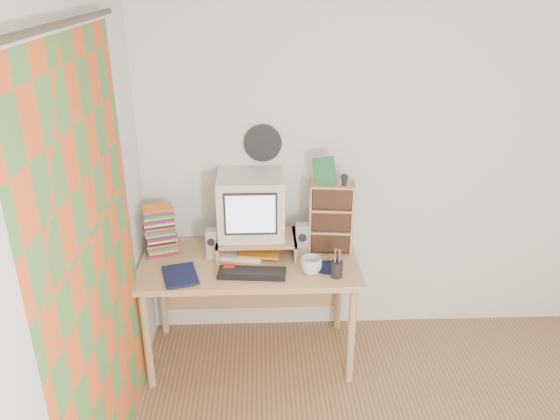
{
  "coord_description": "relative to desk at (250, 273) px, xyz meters",
  "views": [
    {
      "loc": [
        -0.95,
        -1.72,
        2.47
      ],
      "look_at": [
        -0.83,
        1.33,
        1.12
      ],
      "focal_mm": 35.0,
      "sensor_mm": 36.0,
      "label": 1
    }
  ],
  "objects": [
    {
      "name": "desk",
      "position": [
        0.0,
        0.0,
        0.0
      ],
      "size": [
        1.4,
        0.7,
        0.75
      ],
      "color": "tan",
      "rests_on": "floor"
    },
    {
      "name": "keyboard",
      "position": [
        0.02,
        -0.25,
        0.15
      ],
      "size": [
        0.43,
        0.18,
        0.03
      ],
      "primitive_type": "cube",
      "rotation": [
        0.0,
        0.0,
        -0.09
      ],
      "color": "black",
      "rests_on": "desk"
    },
    {
      "name": "mug",
      "position": [
        0.39,
        -0.24,
        0.19
      ],
      "size": [
        0.13,
        0.13,
        0.1
      ],
      "primitive_type": "imported",
      "rotation": [
        0.0,
        0.0,
        -0.01
      ],
      "color": "silver",
      "rests_on": "desk"
    },
    {
      "name": "red_box",
      "position": [
        -0.12,
        -0.19,
        0.15
      ],
      "size": [
        0.07,
        0.05,
        0.04
      ],
      "primitive_type": "cube",
      "rotation": [
        0.0,
        0.0,
        0.04
      ],
      "color": "#AA2012",
      "rests_on": "desk"
    },
    {
      "name": "left_wall",
      "position": [
        -0.72,
        -1.44,
        0.63
      ],
      "size": [
        0.0,
        3.5,
        3.5
      ],
      "primitive_type": "plane",
      "rotation": [
        1.57,
        0.0,
        1.57
      ],
      "color": "silver",
      "rests_on": "floor"
    },
    {
      "name": "mousepad",
      "position": [
        0.5,
        -0.18,
        0.14
      ],
      "size": [
        0.22,
        0.22,
        0.0
      ],
      "primitive_type": "cylinder",
      "rotation": [
        0.0,
        0.0,
        0.3
      ],
      "color": "black",
      "rests_on": "desk"
    },
    {
      "name": "speaker_left",
      "position": [
        -0.24,
        -0.01,
        0.23
      ],
      "size": [
        0.08,
        0.08,
        0.2
      ],
      "primitive_type": "cube",
      "rotation": [
        0.0,
        0.0,
        0.06
      ],
      "color": "#BDBCC1",
      "rests_on": "desk"
    },
    {
      "name": "wall_disc",
      "position": [
        0.1,
        0.29,
        0.81
      ],
      "size": [
        0.25,
        0.02,
        0.25
      ],
      "primitive_type": "cylinder",
      "rotation": [
        1.57,
        0.0,
        0.0
      ],
      "color": "black",
      "rests_on": "back_wall"
    },
    {
      "name": "papers",
      "position": [
        -0.01,
        0.02,
        0.15
      ],
      "size": [
        0.33,
        0.27,
        0.04
      ],
      "primitive_type": null,
      "rotation": [
        0.0,
        0.0,
        -0.16
      ],
      "color": "white",
      "rests_on": "desk"
    },
    {
      "name": "dvd_stack",
      "position": [
        -0.58,
        0.06,
        0.27
      ],
      "size": [
        0.22,
        0.18,
        0.27
      ],
      "primitive_type": null,
      "rotation": [
        0.0,
        0.0,
        0.3
      ],
      "color": "brown",
      "rests_on": "desk"
    },
    {
      "name": "monitor_riser",
      "position": [
        0.05,
        0.04,
        0.23
      ],
      "size": [
        0.52,
        0.3,
        0.12
      ],
      "color": "tan",
      "rests_on": "desk"
    },
    {
      "name": "diary",
      "position": [
        -0.51,
        -0.28,
        0.16
      ],
      "size": [
        0.28,
        0.24,
        0.05
      ],
      "primitive_type": "imported",
      "rotation": [
        0.0,
        0.0,
        0.27
      ],
      "color": "#10163B",
      "rests_on": "desk"
    },
    {
      "name": "pen_cup",
      "position": [
        0.54,
        -0.29,
        0.21
      ],
      "size": [
        0.07,
        0.07,
        0.14
      ],
      "primitive_type": null,
      "rotation": [
        0.0,
        0.0,
        0.04
      ],
      "color": "black",
      "rests_on": "desk"
    },
    {
      "name": "game_box",
      "position": [
        0.48,
        0.04,
        0.7
      ],
      "size": [
        0.14,
        0.05,
        0.18
      ],
      "primitive_type": "cube",
      "rotation": [
        0.0,
        0.0,
        -0.13
      ],
      "color": "#1C6335",
      "rests_on": "cd_rack"
    },
    {
      "name": "webcam",
      "position": [
        0.61,
        0.02,
        0.65
      ],
      "size": [
        0.05,
        0.05,
        0.08
      ],
      "primitive_type": null,
      "rotation": [
        0.0,
        0.0,
        -0.05
      ],
      "color": "black",
      "rests_on": "cd_rack"
    },
    {
      "name": "curtain",
      "position": [
        -0.68,
        -0.96,
        0.53
      ],
      "size": [
        0.0,
        2.2,
        2.2
      ],
      "primitive_type": "plane",
      "rotation": [
        1.57,
        0.0,
        1.57
      ],
      "color": "#EB5621",
      "rests_on": "left_wall"
    },
    {
      "name": "speaker_right",
      "position": [
        0.35,
        0.02,
        0.24
      ],
      "size": [
        0.08,
        0.08,
        0.21
      ],
      "primitive_type": "cube",
      "rotation": [
        0.0,
        0.0,
        -0.0
      ],
      "color": "#BDBCC1",
      "rests_on": "desk"
    },
    {
      "name": "cd_rack",
      "position": [
        0.54,
        0.06,
        0.37
      ],
      "size": [
        0.3,
        0.18,
        0.48
      ],
      "primitive_type": "cube",
      "rotation": [
        0.0,
        0.0,
        -0.11
      ],
      "color": "tan",
      "rests_on": "desk"
    },
    {
      "name": "back_wall",
      "position": [
        1.03,
        0.31,
        0.63
      ],
      "size": [
        3.5,
        0.0,
        3.5
      ],
      "primitive_type": "plane",
      "rotation": [
        1.57,
        0.0,
        0.0
      ],
      "color": "silver",
      "rests_on": "floor"
    },
    {
      "name": "crt_monitor",
      "position": [
        0.02,
        0.09,
        0.46
      ],
      "size": [
        0.43,
        0.43,
        0.4
      ],
      "primitive_type": "cube",
      "rotation": [
        0.0,
        0.0,
        0.0
      ],
      "color": "beige",
      "rests_on": "monitor_riser"
    }
  ]
}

